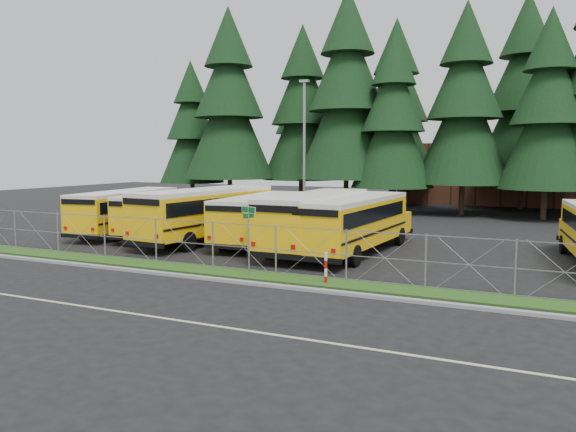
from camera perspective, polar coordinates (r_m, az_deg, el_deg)
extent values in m
plane|color=black|center=(23.37, 2.06, -5.66)|extent=(120.00, 120.00, 0.00)
cube|color=gray|center=(20.60, -1.31, -7.10)|extent=(50.00, 0.25, 0.12)
cube|color=#1C4714|center=(21.84, 0.32, -6.41)|extent=(50.00, 1.40, 0.06)
cube|color=beige|center=(16.52, -8.98, -10.74)|extent=(50.00, 0.12, 0.01)
cube|color=brown|center=(61.18, 22.27, 4.03)|extent=(22.00, 10.00, 6.00)
cylinder|color=#979A9F|center=(22.10, -4.01, -2.67)|extent=(0.06, 0.06, 2.80)
cube|color=#0C581E|center=(21.94, -4.03, 0.64)|extent=(0.75, 0.32, 0.22)
cube|color=white|center=(21.94, -4.03, 0.64)|extent=(0.78, 0.33, 0.26)
cube|color=#0C581E|center=(21.96, -4.03, 0.02)|extent=(0.23, 0.52, 0.18)
cylinder|color=#B20C0C|center=(21.03, 3.86, -5.33)|extent=(0.11, 0.11, 1.20)
cylinder|color=#979A9F|center=(40.60, 1.67, 6.46)|extent=(0.20, 0.20, 10.00)
cube|color=#979A9F|center=(40.94, 1.69, 13.54)|extent=(0.70, 0.35, 0.18)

